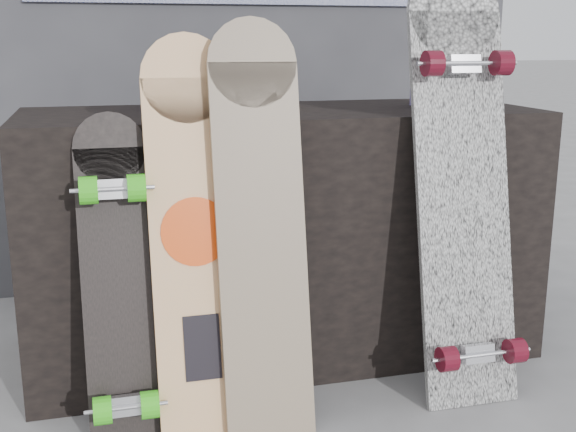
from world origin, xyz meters
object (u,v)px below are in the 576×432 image
object	(u,v)px
longboard_celtic	(260,216)
longboard_cascadia	(463,176)
longboard_geisha	(195,226)
skateboard_dark	(118,277)
vendor_table	(282,233)

from	to	relation	value
longboard_celtic	longboard_cascadia	world-z (taller)	longboard_cascadia
longboard_geisha	skateboard_dark	bearing A→B (deg)	-179.83
vendor_table	longboard_celtic	bearing A→B (deg)	-111.49
longboard_geisha	skateboard_dark	xyz separation A→B (m)	(-0.20, -0.00, -0.12)
skateboard_dark	vendor_table	bearing A→B (deg)	36.49
longboard_celtic	skateboard_dark	world-z (taller)	longboard_celtic
longboard_geisha	vendor_table	bearing A→B (deg)	49.75
skateboard_dark	longboard_celtic	bearing A→B (deg)	-4.85
longboard_celtic	longboard_cascadia	xyz separation A→B (m)	(0.60, 0.04, 0.07)
vendor_table	skateboard_dark	xyz separation A→B (m)	(-0.54, -0.40, 0.03)
longboard_celtic	longboard_cascadia	distance (m)	0.60
longboard_cascadia	skateboard_dark	world-z (taller)	longboard_cascadia
longboard_geisha	longboard_celtic	distance (m)	0.17
longboard_cascadia	skateboard_dark	size ratio (longest dim) A/B	1.47
longboard_cascadia	skateboard_dark	xyz separation A→B (m)	(-0.96, -0.00, -0.21)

